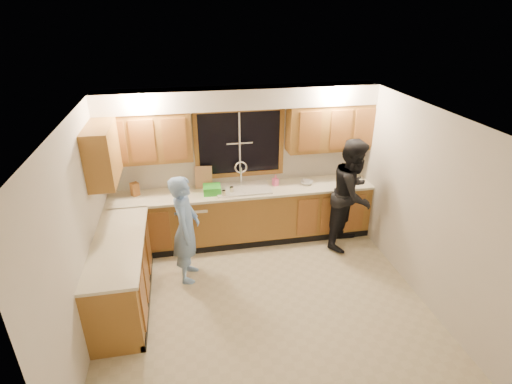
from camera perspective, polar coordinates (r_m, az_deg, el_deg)
floor at (r=5.54m, az=1.03°, el=-15.29°), size 4.20×4.20×0.00m
ceiling at (r=4.35m, az=1.29°, el=10.59°), size 4.20×4.20×0.00m
wall_back at (r=6.52m, az=-2.32°, el=4.11°), size 4.20×0.00×4.20m
wall_left at (r=4.89m, az=-23.84°, el=-5.88°), size 0.00×3.80×3.80m
wall_right at (r=5.60m, az=22.67°, el=-1.65°), size 0.00×3.80×3.80m
base_cabinets_back at (r=6.59m, az=-1.80°, el=-3.40°), size 4.20×0.60×0.88m
base_cabinets_left at (r=5.54m, az=-18.62°, el=-11.04°), size 0.60×1.90×0.88m
countertop_back at (r=6.37m, az=-1.83°, el=0.17°), size 4.20×0.63×0.04m
countertop_left at (r=5.29m, az=-19.14°, el=-7.00°), size 0.63×1.90×0.04m
upper_cabinets_left at (r=6.13m, az=-15.56°, el=7.52°), size 1.35×0.33×0.75m
upper_cabinets_right at (r=6.53m, az=10.43°, el=9.10°), size 1.35×0.33×0.75m
upper_cabinets_return at (r=5.62m, az=-21.10°, el=5.13°), size 0.33×0.90×0.75m
soffit at (r=6.03m, az=-2.24°, el=13.30°), size 4.20×0.35×0.30m
window_frame at (r=6.39m, az=-2.36°, el=7.01°), size 1.44×0.03×1.14m
sink at (r=6.40m, az=-1.85°, el=-0.04°), size 0.86×0.52×0.57m
dishwasher at (r=6.53m, az=-9.18°, el=-4.31°), size 0.60×0.56×0.82m
stove at (r=5.09m, az=-19.33°, el=-14.70°), size 0.58×0.75×0.90m
man at (r=5.60m, az=-9.99°, el=-5.26°), size 0.47×0.63×1.58m
woman at (r=6.45m, az=13.61°, el=-0.28°), size 1.09×1.10×1.79m
knife_block at (r=6.40m, az=-16.91°, el=0.39°), size 0.15×0.14×0.21m
cutting_board at (r=6.41m, az=-7.48°, el=2.09°), size 0.28×0.13×0.36m
dish_crate at (r=6.25m, az=-6.30°, el=0.35°), size 0.28×0.26×0.13m
soap_bottle at (r=6.48m, az=2.80°, el=1.68°), size 0.11×0.11×0.18m
bowl at (r=6.60m, az=7.26°, el=1.35°), size 0.26×0.26×0.05m
can_left at (r=6.12m, az=-4.63°, el=-0.23°), size 0.08×0.08×0.11m
can_right at (r=6.23m, az=-3.50°, el=0.28°), size 0.08×0.08×0.11m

